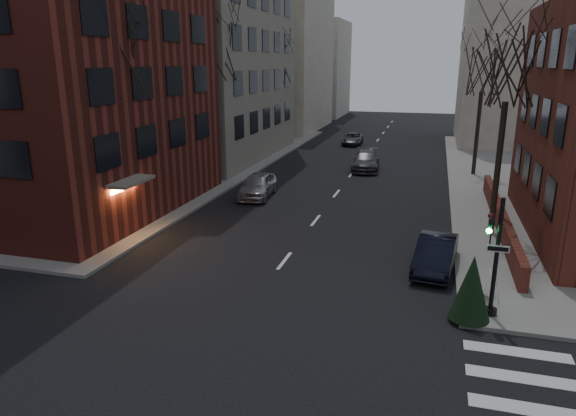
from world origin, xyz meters
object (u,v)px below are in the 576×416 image
(car_lane_gray, at_px, (366,161))
(streetlamp_near, at_px, (204,127))
(evergreen_shrub, at_px, (472,287))
(tree_left_a, at_px, (114,56))
(car_lane_far, at_px, (353,139))
(streetlamp_far, at_px, (290,103))
(parked_sedan, at_px, (436,254))
(traffic_signal, at_px, (493,265))
(tree_left_b, at_px, (217,51))
(tree_left_c, at_px, (278,63))
(tree_right_b, at_px, (484,70))
(car_lane_silver, at_px, (258,185))
(sandwich_board, at_px, (491,285))
(tree_right_a, at_px, (510,66))

(car_lane_gray, bearing_deg, streetlamp_near, -136.34)
(evergreen_shrub, bearing_deg, car_lane_gray, 105.45)
(tree_left_a, bearing_deg, car_lane_far, 77.61)
(tree_left_a, distance_m, streetlamp_near, 9.07)
(streetlamp_far, xyz_separation_m, parked_sedan, (14.40, -29.24, -3.55))
(streetlamp_far, height_order, evergreen_shrub, streetlamp_far)
(streetlamp_near, distance_m, evergreen_shrub, 20.77)
(parked_sedan, distance_m, evergreen_shrub, 4.44)
(traffic_signal, bearing_deg, parked_sedan, 114.74)
(streetlamp_far, bearing_deg, tree_left_b, -92.15)
(traffic_signal, distance_m, tree_left_c, 35.76)
(tree_right_b, distance_m, car_lane_gray, 10.54)
(tree_left_a, distance_m, parked_sedan, 16.94)
(car_lane_silver, distance_m, sandwich_board, 17.23)
(parked_sedan, bearing_deg, sandwich_board, -46.26)
(traffic_signal, distance_m, evergreen_shrub, 1.05)
(tree_left_c, bearing_deg, car_lane_silver, -77.02)
(traffic_signal, xyz_separation_m, evergreen_shrub, (-0.64, -0.49, -0.67))
(tree_right_b, bearing_deg, streetlamp_far, 149.53)
(streetlamp_near, distance_m, sandwich_board, 20.41)
(tree_right_b, height_order, sandwich_board, tree_right_b)
(tree_left_a, distance_m, tree_right_b, 25.19)
(car_lane_silver, xyz_separation_m, car_lane_gray, (5.42, 10.14, -0.02))
(parked_sedan, bearing_deg, evergreen_shrub, -69.37)
(streetlamp_near, height_order, car_lane_far, streetlamp_near)
(tree_right_a, bearing_deg, parked_sedan, -116.41)
(tree_right_a, bearing_deg, car_lane_gray, 119.72)
(streetlamp_near, bearing_deg, sandwich_board, -35.70)
(tree_left_a, distance_m, evergreen_shrub, 18.49)
(streetlamp_near, height_order, streetlamp_far, same)
(streetlamp_near, bearing_deg, tree_left_c, 91.91)
(tree_right_b, xyz_separation_m, streetlamp_near, (-17.00, -10.00, -3.35))
(tree_right_a, relative_size, evergreen_shrub, 4.45)
(tree_left_b, height_order, car_lane_far, tree_left_b)
(tree_left_a, bearing_deg, car_lane_gray, 61.95)
(tree_left_c, distance_m, car_lane_silver, 19.98)
(streetlamp_near, bearing_deg, traffic_signal, -38.87)
(tree_left_c, relative_size, tree_right_b, 1.06)
(car_lane_gray, height_order, evergreen_shrub, evergreen_shrub)
(tree_right_a, xyz_separation_m, evergreen_shrub, (-1.50, -9.50, -6.79))
(car_lane_silver, xyz_separation_m, car_lane_far, (2.46, 22.36, -0.17))
(car_lane_silver, bearing_deg, evergreen_shrub, -52.87)
(car_lane_silver, height_order, car_lane_gray, car_lane_silver)
(car_lane_silver, bearing_deg, tree_right_b, 32.45)
(tree_right_b, distance_m, streetlamp_far, 20.01)
(tree_left_a, xyz_separation_m, tree_left_c, (0.00, 26.00, -0.44))
(parked_sedan, bearing_deg, streetlamp_near, 153.49)
(car_lane_gray, relative_size, car_lane_far, 1.19)
(tree_left_a, height_order, sandwich_board, tree_left_a)
(parked_sedan, xyz_separation_m, sandwich_board, (1.92, -2.49, -0.04))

